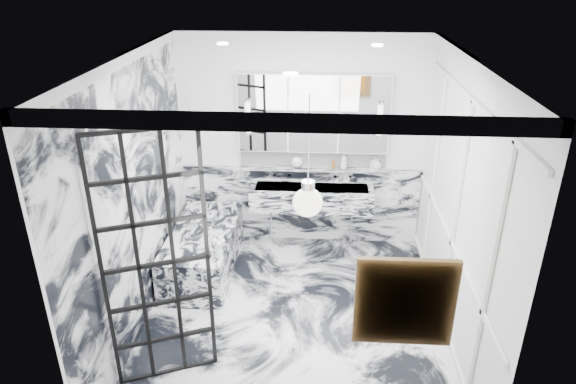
# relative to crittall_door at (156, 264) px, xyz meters

# --- Properties ---
(floor) EXTENTS (3.60, 3.60, 0.00)m
(floor) POSITION_rel_crittall_door_xyz_m (1.13, 0.89, -1.20)
(floor) COLOR silver
(floor) RESTS_ON ground
(ceiling) EXTENTS (3.60, 3.60, 0.00)m
(ceiling) POSITION_rel_crittall_door_xyz_m (1.13, 0.89, 1.60)
(ceiling) COLOR white
(ceiling) RESTS_ON wall_back
(wall_back) EXTENTS (3.60, 0.00, 3.60)m
(wall_back) POSITION_rel_crittall_door_xyz_m (1.13, 2.69, 0.20)
(wall_back) COLOR white
(wall_back) RESTS_ON floor
(wall_front) EXTENTS (3.60, 0.00, 3.60)m
(wall_front) POSITION_rel_crittall_door_xyz_m (1.13, -0.91, 0.20)
(wall_front) COLOR white
(wall_front) RESTS_ON floor
(wall_left) EXTENTS (0.00, 3.60, 3.60)m
(wall_left) POSITION_rel_crittall_door_xyz_m (-0.47, 0.89, 0.20)
(wall_left) COLOR white
(wall_left) RESTS_ON floor
(wall_right) EXTENTS (0.00, 3.60, 3.60)m
(wall_right) POSITION_rel_crittall_door_xyz_m (2.73, 0.89, 0.20)
(wall_right) COLOR white
(wall_right) RESTS_ON floor
(marble_clad_back) EXTENTS (3.18, 0.05, 1.05)m
(marble_clad_back) POSITION_rel_crittall_door_xyz_m (1.13, 2.66, -0.68)
(marble_clad_back) COLOR silver
(marble_clad_back) RESTS_ON floor
(marble_clad_left) EXTENTS (0.02, 3.56, 2.68)m
(marble_clad_left) POSITION_rel_crittall_door_xyz_m (-0.45, 0.89, 0.14)
(marble_clad_left) COLOR silver
(marble_clad_left) RESTS_ON floor
(panel_molding) EXTENTS (0.03, 3.40, 2.30)m
(panel_molding) POSITION_rel_crittall_door_xyz_m (2.71, 0.89, 0.10)
(panel_molding) COLOR white
(panel_molding) RESTS_ON floor
(soap_bottle_a) EXTENTS (0.09, 0.09, 0.22)m
(soap_bottle_a) POSITION_rel_crittall_door_xyz_m (1.69, 2.60, -0.00)
(soap_bottle_a) COLOR #8C5919
(soap_bottle_a) RESTS_ON ledge
(soap_bottle_b) EXTENTS (0.10, 0.10, 0.17)m
(soap_bottle_b) POSITION_rel_crittall_door_xyz_m (2.08, 2.60, -0.03)
(soap_bottle_b) COLOR #4C4C51
(soap_bottle_b) RESTS_ON ledge
(soap_bottle_c) EXTENTS (0.13, 0.13, 0.15)m
(soap_bottle_c) POSITION_rel_crittall_door_xyz_m (2.12, 2.60, -0.04)
(soap_bottle_c) COLOR silver
(soap_bottle_c) RESTS_ON ledge
(face_pot) EXTENTS (0.15, 0.15, 0.15)m
(face_pot) POSITION_rel_crittall_door_xyz_m (1.08, 2.60, -0.04)
(face_pot) COLOR white
(face_pot) RESTS_ON ledge
(amber_bottle) EXTENTS (0.04, 0.04, 0.10)m
(amber_bottle) POSITION_rel_crittall_door_xyz_m (1.55, 2.60, -0.06)
(amber_bottle) COLOR #8C5919
(amber_bottle) RESTS_ON ledge
(flower_vase) EXTENTS (0.09, 0.09, 0.12)m
(flower_vase) POSITION_rel_crittall_door_xyz_m (0.28, 1.21, -0.59)
(flower_vase) COLOR silver
(flower_vase) RESTS_ON bathtub
(crittall_door) EXTENTS (0.83, 0.37, 2.40)m
(crittall_door) POSITION_rel_crittall_door_xyz_m (0.00, 0.00, 0.00)
(crittall_door) COLOR black
(crittall_door) RESTS_ON floor
(artwork) EXTENTS (0.55, 0.05, 0.55)m
(artwork) POSITION_rel_crittall_door_xyz_m (1.95, -0.87, 0.35)
(artwork) COLOR orange
(artwork) RESTS_ON wall_front
(pendant_light) EXTENTS (0.22, 0.22, 0.22)m
(pendant_light) POSITION_rel_crittall_door_xyz_m (1.29, -0.20, 0.73)
(pendant_light) COLOR white
(pendant_light) RESTS_ON ceiling
(trough_sink) EXTENTS (1.60, 0.45, 0.30)m
(trough_sink) POSITION_rel_crittall_door_xyz_m (1.28, 2.44, -0.47)
(trough_sink) COLOR silver
(trough_sink) RESTS_ON wall_back
(ledge) EXTENTS (1.90, 0.14, 0.04)m
(ledge) POSITION_rel_crittall_door_xyz_m (1.28, 2.61, -0.13)
(ledge) COLOR silver
(ledge) RESTS_ON wall_back
(subway_tile) EXTENTS (1.90, 0.03, 0.23)m
(subway_tile) POSITION_rel_crittall_door_xyz_m (1.28, 2.67, 0.00)
(subway_tile) COLOR white
(subway_tile) RESTS_ON wall_back
(mirror_cabinet) EXTENTS (1.90, 0.16, 1.00)m
(mirror_cabinet) POSITION_rel_crittall_door_xyz_m (1.28, 2.61, 0.62)
(mirror_cabinet) COLOR white
(mirror_cabinet) RESTS_ON wall_back
(sconce_left) EXTENTS (0.07, 0.07, 0.40)m
(sconce_left) POSITION_rel_crittall_door_xyz_m (0.46, 2.52, 0.58)
(sconce_left) COLOR white
(sconce_left) RESTS_ON mirror_cabinet
(sconce_right) EXTENTS (0.07, 0.07, 0.40)m
(sconce_right) POSITION_rel_crittall_door_xyz_m (2.10, 2.52, 0.58)
(sconce_right) COLOR white
(sconce_right) RESTS_ON mirror_cabinet
(bathtub) EXTENTS (0.75, 1.65, 0.55)m
(bathtub) POSITION_rel_crittall_door_xyz_m (-0.04, 1.78, -0.93)
(bathtub) COLOR silver
(bathtub) RESTS_ON floor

